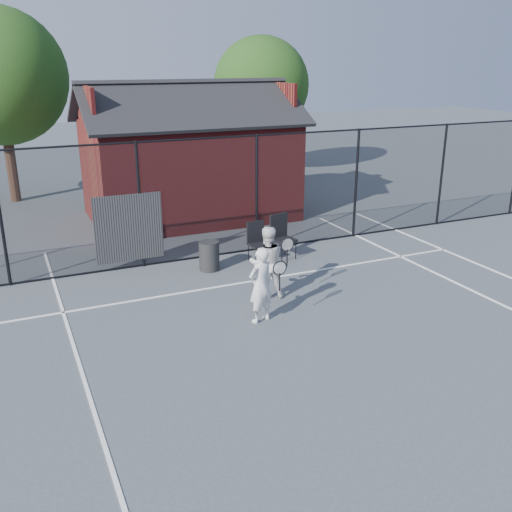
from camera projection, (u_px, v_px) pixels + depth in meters
name	position (u px, v px, depth m)	size (l,w,h in m)	color
ground	(320.00, 337.00, 10.28)	(80.00, 80.00, 0.00)	#484E52
court_lines	(362.00, 371.00, 9.14)	(11.02, 18.00, 0.01)	white
fence	(208.00, 201.00, 13.99)	(22.04, 3.00, 3.00)	black
clubhouse	(189.00, 166.00, 17.70)	(6.50, 4.36, 4.19)	maroon
tree_right	(261.00, 85.00, 23.69)	(3.97, 3.97, 5.70)	black
player_front	(261.00, 285.00, 10.67)	(0.70, 0.56, 1.48)	silver
player_back	(267.00, 262.00, 11.77)	(0.88, 0.71, 1.54)	silver
chair_left	(259.00, 243.00, 13.94)	(0.47, 0.49, 0.97)	black
chair_right	(284.00, 238.00, 14.15)	(0.52, 0.54, 1.09)	black
waste_bin	(209.00, 256.00, 13.45)	(0.48, 0.48, 0.70)	black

